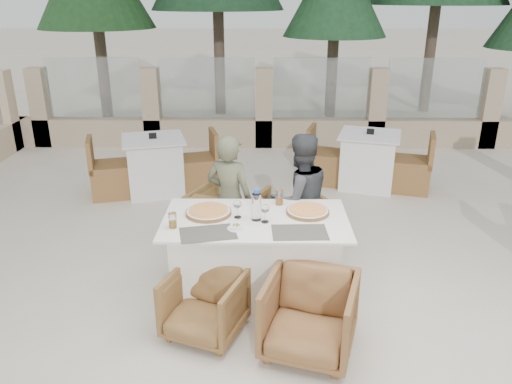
{
  "coord_description": "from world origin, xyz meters",
  "views": [
    {
      "loc": [
        -0.03,
        -4.01,
        2.56
      ],
      "look_at": [
        -0.08,
        0.2,
        0.9
      ],
      "focal_mm": 35.0,
      "sensor_mm": 36.0,
      "label": 1
    }
  ],
  "objects_px": {
    "armchair_near_left": "(205,304)",
    "bg_table_a": "(155,165)",
    "wine_glass_centre": "(238,208)",
    "olive_dish": "(236,227)",
    "armchair_far_right": "(295,225)",
    "water_bottle": "(256,205)",
    "armchair_near_right": "(309,316)",
    "wine_glass_near": "(265,212)",
    "dining_table": "(256,258)",
    "bg_table_b": "(368,160)",
    "pizza_left": "(208,211)",
    "armchair_far_left": "(229,217)",
    "beer_glass_right": "(279,197)",
    "pizza_right": "(308,211)",
    "diner_right": "(299,200)",
    "beer_glass_left": "(173,220)",
    "diner_left": "(230,200)"
  },
  "relations": [
    {
      "from": "pizza_left",
      "to": "diner_right",
      "type": "xyz_separation_m",
      "value": [
        0.84,
        0.55,
        -0.12
      ]
    },
    {
      "from": "wine_glass_centre",
      "to": "bg_table_b",
      "type": "relative_size",
      "value": 0.11
    },
    {
      "from": "beer_glass_left",
      "to": "diner_right",
      "type": "bearing_deg",
      "value": 36.7
    },
    {
      "from": "armchair_near_left",
      "to": "wine_glass_near",
      "type": "bearing_deg",
      "value": 66.1
    },
    {
      "from": "armchair_far_left",
      "to": "armchair_far_right",
      "type": "relative_size",
      "value": 1.07
    },
    {
      "from": "pizza_right",
      "to": "armchair_near_right",
      "type": "relative_size",
      "value": 0.56
    },
    {
      "from": "wine_glass_near",
      "to": "bg_table_a",
      "type": "relative_size",
      "value": 0.11
    },
    {
      "from": "wine_glass_centre",
      "to": "bg_table_a",
      "type": "relative_size",
      "value": 0.11
    },
    {
      "from": "pizza_right",
      "to": "armchair_near_right",
      "type": "xyz_separation_m",
      "value": [
        -0.04,
        -0.87,
        -0.48
      ]
    },
    {
      "from": "pizza_left",
      "to": "armchair_near_left",
      "type": "relative_size",
      "value": 0.68
    },
    {
      "from": "armchair_near_left",
      "to": "bg_table_a",
      "type": "relative_size",
      "value": 0.36
    },
    {
      "from": "wine_glass_near",
      "to": "bg_table_a",
      "type": "bearing_deg",
      "value": 119.53
    },
    {
      "from": "wine_glass_centre",
      "to": "bg_table_a",
      "type": "bearing_deg",
      "value": 116.3
    },
    {
      "from": "pizza_right",
      "to": "wine_glass_near",
      "type": "bearing_deg",
      "value": -153.58
    },
    {
      "from": "olive_dish",
      "to": "bg_table_b",
      "type": "relative_size",
      "value": 0.07
    },
    {
      "from": "armchair_far_left",
      "to": "armchair_near_left",
      "type": "height_order",
      "value": "armchair_far_left"
    },
    {
      "from": "armchair_far_right",
      "to": "bg_table_b",
      "type": "bearing_deg",
      "value": -144.37
    },
    {
      "from": "armchair_near_left",
      "to": "armchair_far_right",
      "type": "bearing_deg",
      "value": 80.7
    },
    {
      "from": "wine_glass_near",
      "to": "dining_table",
      "type": "bearing_deg",
      "value": 140.41
    },
    {
      "from": "water_bottle",
      "to": "armchair_near_left",
      "type": "xyz_separation_m",
      "value": [
        -0.4,
        -0.53,
        -0.64
      ]
    },
    {
      "from": "beer_glass_right",
      "to": "diner_right",
      "type": "xyz_separation_m",
      "value": [
        0.21,
        0.32,
        -0.16
      ]
    },
    {
      "from": "water_bottle",
      "to": "olive_dish",
      "type": "xyz_separation_m",
      "value": [
        -0.16,
        -0.18,
        -0.12
      ]
    },
    {
      "from": "dining_table",
      "to": "pizza_right",
      "type": "xyz_separation_m",
      "value": [
        0.46,
        0.12,
        0.41
      ]
    },
    {
      "from": "armchair_near_left",
      "to": "diner_left",
      "type": "xyz_separation_m",
      "value": [
        0.13,
        1.21,
        0.4
      ]
    },
    {
      "from": "armchair_far_right",
      "to": "armchair_far_left",
      "type": "bearing_deg",
      "value": -36.91
    },
    {
      "from": "armchair_far_left",
      "to": "armchair_near_right",
      "type": "xyz_separation_m",
      "value": [
        0.72,
        -1.75,
        -0.02
      ]
    },
    {
      "from": "wine_glass_near",
      "to": "armchair_far_right",
      "type": "xyz_separation_m",
      "value": [
        0.33,
        0.91,
        -0.55
      ]
    },
    {
      "from": "pizza_left",
      "to": "diner_right",
      "type": "height_order",
      "value": "diner_right"
    },
    {
      "from": "pizza_left",
      "to": "beer_glass_left",
      "type": "relative_size",
      "value": 3.07
    },
    {
      "from": "olive_dish",
      "to": "bg_table_a",
      "type": "xyz_separation_m",
      "value": [
        -1.27,
        2.8,
        -0.41
      ]
    },
    {
      "from": "olive_dish",
      "to": "armchair_far_left",
      "type": "distance_m",
      "value": 1.3
    },
    {
      "from": "armchair_far_right",
      "to": "water_bottle",
      "type": "bearing_deg",
      "value": 40.41
    },
    {
      "from": "armchair_near_left",
      "to": "armchair_near_right",
      "type": "height_order",
      "value": "armchair_near_right"
    },
    {
      "from": "armchair_far_right",
      "to": "beer_glass_right",
      "type": "bearing_deg",
      "value": 44.94
    },
    {
      "from": "beer_glass_left",
      "to": "armchair_near_right",
      "type": "height_order",
      "value": "beer_glass_left"
    },
    {
      "from": "olive_dish",
      "to": "diner_left",
      "type": "distance_m",
      "value": 0.88
    },
    {
      "from": "wine_glass_near",
      "to": "beer_glass_left",
      "type": "bearing_deg",
      "value": -171.23
    },
    {
      "from": "water_bottle",
      "to": "wine_glass_near",
      "type": "distance_m",
      "value": 0.1
    },
    {
      "from": "beer_glass_right",
      "to": "bg_table_a",
      "type": "xyz_separation_m",
      "value": [
        -1.64,
        2.27,
        -0.46
      ]
    },
    {
      "from": "olive_dish",
      "to": "diner_right",
      "type": "xyz_separation_m",
      "value": [
        0.58,
        0.84,
        -0.11
      ]
    },
    {
      "from": "dining_table",
      "to": "beer_glass_left",
      "type": "bearing_deg",
      "value": -164.81
    },
    {
      "from": "wine_glass_near",
      "to": "olive_dish",
      "type": "distance_m",
      "value": 0.28
    },
    {
      "from": "beer_glass_right",
      "to": "olive_dish",
      "type": "distance_m",
      "value": 0.64
    },
    {
      "from": "bg_table_b",
      "to": "olive_dish",
      "type": "bearing_deg",
      "value": -103.65
    },
    {
      "from": "armchair_near_left",
      "to": "armchair_near_right",
      "type": "bearing_deg",
      "value": 6.94
    },
    {
      "from": "armchair_far_left",
      "to": "bg_table_b",
      "type": "distance_m",
      "value": 2.63
    },
    {
      "from": "pizza_left",
      "to": "bg_table_b",
      "type": "distance_m",
      "value": 3.42
    },
    {
      "from": "pizza_right",
      "to": "beer_glass_right",
      "type": "bearing_deg",
      "value": 140.71
    },
    {
      "from": "pizza_right",
      "to": "armchair_far_right",
      "type": "bearing_deg",
      "value": 93.9
    },
    {
      "from": "water_bottle",
      "to": "armchair_near_right",
      "type": "relative_size",
      "value": 0.41
    }
  ]
}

